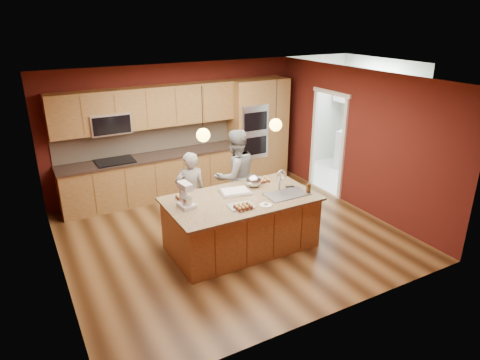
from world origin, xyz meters
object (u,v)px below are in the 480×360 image
stand_mixer (186,197)px  mixing_bowl (254,181)px  island (242,222)px  person_right (235,176)px  person_left (191,192)px

stand_mixer → mixing_bowl: size_ratio=1.50×
island → mixing_bowl: size_ratio=9.05×
island → person_right: size_ratio=1.38×
person_left → stand_mixer: bearing=69.6°
person_left → person_right: (0.88, 0.00, 0.14)m
person_right → mixing_bowl: person_right is taller
island → mixing_bowl: 0.74m
island → person_left: (-0.51, 0.93, 0.28)m
island → mixing_bowl: (0.40, 0.31, 0.54)m
person_left → stand_mixer: person_left is taller
island → stand_mixer: stand_mixer is taller
stand_mixer → person_right: bearing=26.3°
person_left → person_right: 0.89m
island → person_right: 1.08m
island → person_right: (0.38, 0.93, 0.42)m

